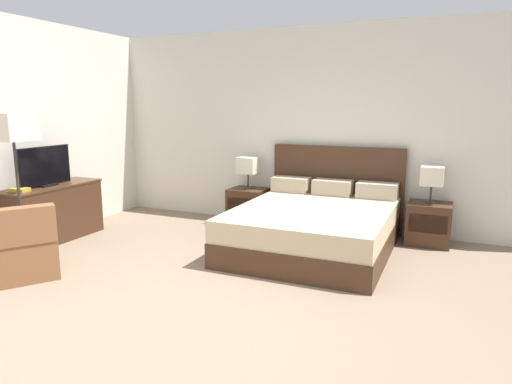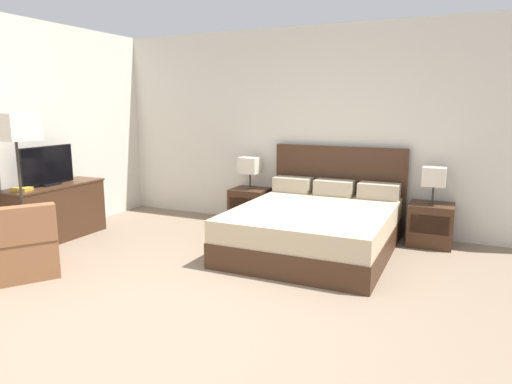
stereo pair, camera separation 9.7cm
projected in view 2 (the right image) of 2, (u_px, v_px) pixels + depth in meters
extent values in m
plane|color=#84705B|center=(158.00, 330.00, 3.53)|extent=(10.45, 10.45, 0.00)
cube|color=silver|center=(307.00, 129.00, 6.40)|extent=(7.10, 0.06, 2.77)
cube|color=silver|center=(31.00, 131.00, 5.78)|extent=(0.06, 5.28, 2.77)
cube|color=#422819|center=(313.00, 240.00, 5.39)|extent=(1.74, 2.09, 0.28)
cube|color=#C6B28E|center=(314.00, 218.00, 5.34)|extent=(1.72, 2.07, 0.25)
cube|color=#422819|center=(338.00, 189.00, 6.26)|extent=(1.81, 0.05, 1.16)
cube|color=tan|center=(293.00, 184.00, 6.32)|extent=(0.51, 0.28, 0.20)
cube|color=tan|center=(334.00, 188.00, 6.08)|extent=(0.51, 0.28, 0.20)
cube|color=tan|center=(379.00, 191.00, 5.84)|extent=(0.51, 0.28, 0.20)
cube|color=#422819|center=(250.00, 206.00, 6.63)|extent=(0.52, 0.45, 0.52)
cube|color=black|center=(243.00, 206.00, 6.43)|extent=(0.44, 0.01, 0.23)
cube|color=#422819|center=(431.00, 225.00, 5.62)|extent=(0.52, 0.45, 0.52)
cube|color=black|center=(430.00, 225.00, 5.41)|extent=(0.44, 0.01, 0.23)
cylinder|color=#332D28|center=(250.00, 188.00, 6.58)|extent=(0.11, 0.11, 0.02)
cylinder|color=#332D28|center=(250.00, 180.00, 6.56)|extent=(0.02, 0.02, 0.21)
cube|color=beige|center=(250.00, 165.00, 6.52)|extent=(0.27, 0.27, 0.23)
cylinder|color=#332D28|center=(432.00, 203.00, 5.57)|extent=(0.11, 0.11, 0.02)
cylinder|color=#332D28|center=(433.00, 194.00, 5.55)|extent=(0.02, 0.02, 0.21)
cube|color=beige|center=(434.00, 176.00, 5.51)|extent=(0.27, 0.27, 0.23)
cube|color=#422819|center=(55.00, 212.00, 5.87)|extent=(0.47, 1.28, 0.72)
cube|color=#482C1C|center=(53.00, 185.00, 5.80)|extent=(0.48, 1.32, 0.02)
cube|color=black|center=(49.00, 184.00, 5.74)|extent=(0.18, 0.24, 0.02)
cube|color=black|center=(47.00, 165.00, 5.70)|extent=(0.04, 0.76, 0.49)
cube|color=black|center=(48.00, 166.00, 5.69)|extent=(0.01, 0.74, 0.46)
cube|color=gold|center=(22.00, 189.00, 5.38)|extent=(0.23, 0.19, 0.04)
cube|color=brown|center=(19.00, 255.00, 4.66)|extent=(0.95, 0.95, 0.40)
cube|color=brown|center=(17.00, 225.00, 4.36)|extent=(0.52, 0.65, 0.36)
cube|color=brown|center=(48.00, 224.00, 4.75)|extent=(0.57, 0.43, 0.18)
cylinder|color=#332D28|center=(27.00, 254.00, 5.27)|extent=(0.28, 0.28, 0.02)
cylinder|color=#332D28|center=(22.00, 198.00, 5.15)|extent=(0.03, 0.03, 1.30)
cube|color=beige|center=(15.00, 127.00, 5.00)|extent=(0.40, 0.40, 0.30)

